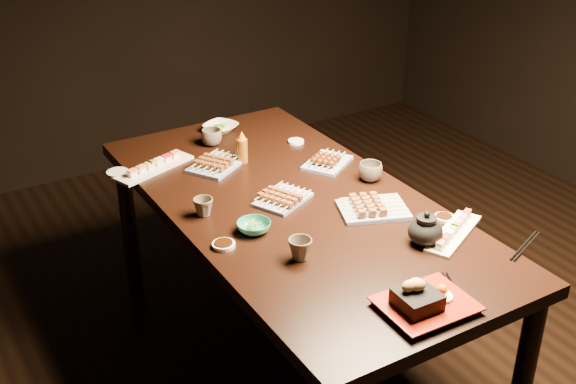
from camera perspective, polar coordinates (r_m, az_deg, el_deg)
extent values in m
plane|color=black|center=(3.12, 9.27, -13.66)|extent=(5.00, 5.00, 0.00)
cube|color=black|center=(2.90, 0.51, -7.33)|extent=(1.31, 1.96, 0.75)
imported|color=#2B866D|center=(2.51, -2.71, -2.77)|extent=(0.15, 0.15, 0.04)
imported|color=#F5E5C9|center=(3.33, -5.34, 5.08)|extent=(0.20, 0.20, 0.04)
imported|color=#51483E|center=(2.35, 0.96, -4.53)|extent=(0.09, 0.09, 0.07)
imported|color=#51483E|center=(2.87, 6.53, 1.60)|extent=(0.11, 0.11, 0.07)
imported|color=#51483E|center=(2.62, -6.71, -1.19)|extent=(0.09, 0.09, 0.07)
imported|color=#51483E|center=(3.19, -6.05, 4.32)|extent=(0.10, 0.10, 0.07)
cylinder|color=brown|center=(3.00, -3.65, 3.58)|extent=(0.06, 0.06, 0.14)
cylinder|color=white|center=(2.44, -5.10, -4.18)|extent=(0.11, 0.11, 0.01)
cylinder|color=white|center=(3.20, 0.64, 4.01)|extent=(0.09, 0.09, 0.01)
cylinder|color=white|center=(2.65, 12.22, -2.00)|extent=(0.10, 0.10, 0.01)
cylinder|color=white|center=(2.99, -13.30, 1.46)|extent=(0.11, 0.11, 0.02)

